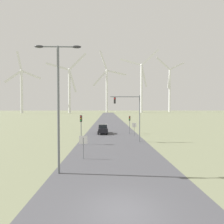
{
  "coord_description": "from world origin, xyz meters",
  "views": [
    {
      "loc": [
        -0.74,
        -8.36,
        5.05
      ],
      "look_at": [
        0.0,
        20.84,
        4.33
      ],
      "focal_mm": 28.0,
      "sensor_mm": 36.0,
      "label": 1
    }
  ],
  "objects_px": {
    "stop_sign_near": "(83,143)",
    "stop_sign_far": "(134,127)",
    "traffic_light_post_near_right": "(130,121)",
    "wind_turbine_center": "(107,86)",
    "wind_turbine_far_right": "(170,86)",
    "wind_turbine_left": "(69,85)",
    "wind_turbine_right": "(142,83)",
    "car_approaching": "(103,129)",
    "traffic_light_post_near_left": "(81,123)",
    "wind_turbine_far_left": "(22,87)",
    "traffic_light_mast_overhead": "(130,109)",
    "streetlamp": "(58,93)"
  },
  "relations": [
    {
      "from": "stop_sign_far",
      "to": "wind_turbine_far_right",
      "type": "height_order",
      "value": "wind_turbine_far_right"
    },
    {
      "from": "wind_turbine_center",
      "to": "streetlamp",
      "type": "bearing_deg",
      "value": -90.96
    },
    {
      "from": "traffic_light_mast_overhead",
      "to": "traffic_light_post_near_right",
      "type": "bearing_deg",
      "value": 83.28
    },
    {
      "from": "wind_turbine_right",
      "to": "car_approaching",
      "type": "bearing_deg",
      "value": -103.84
    },
    {
      "from": "stop_sign_far",
      "to": "traffic_light_post_near_right",
      "type": "xyz_separation_m",
      "value": [
        -0.56,
        2.18,
        0.91
      ]
    },
    {
      "from": "stop_sign_near",
      "to": "wind_turbine_center",
      "type": "height_order",
      "value": "wind_turbine_center"
    },
    {
      "from": "stop_sign_near",
      "to": "stop_sign_far",
      "type": "distance_m",
      "value": 16.05
    },
    {
      "from": "wind_turbine_left",
      "to": "wind_turbine_right",
      "type": "distance_m",
      "value": 72.93
    },
    {
      "from": "wind_turbine_left",
      "to": "wind_turbine_far_right",
      "type": "distance_m",
      "value": 116.44
    },
    {
      "from": "stop_sign_near",
      "to": "wind_turbine_far_right",
      "type": "distance_m",
      "value": 204.85
    },
    {
      "from": "streetlamp",
      "to": "wind_turbine_center",
      "type": "distance_m",
      "value": 175.26
    },
    {
      "from": "car_approaching",
      "to": "wind_turbine_far_left",
      "type": "bearing_deg",
      "value": 121.24
    },
    {
      "from": "traffic_light_post_near_left",
      "to": "wind_turbine_left",
      "type": "relative_size",
      "value": 0.07
    },
    {
      "from": "traffic_light_post_near_left",
      "to": "wind_turbine_far_right",
      "type": "height_order",
      "value": "wind_turbine_far_right"
    },
    {
      "from": "wind_turbine_far_right",
      "to": "wind_turbine_center",
      "type": "bearing_deg",
      "value": -166.46
    },
    {
      "from": "car_approaching",
      "to": "wind_turbine_far_right",
      "type": "xyz_separation_m",
      "value": [
        74.41,
        171.21,
        30.22
      ]
    },
    {
      "from": "stop_sign_near",
      "to": "stop_sign_far",
      "type": "xyz_separation_m",
      "value": [
        7.23,
        14.33,
        0.02
      ]
    },
    {
      "from": "traffic_light_post_near_right",
      "to": "traffic_light_mast_overhead",
      "type": "height_order",
      "value": "traffic_light_mast_overhead"
    },
    {
      "from": "streetlamp",
      "to": "wind_turbine_left",
      "type": "distance_m",
      "value": 156.64
    },
    {
      "from": "wind_turbine_far_left",
      "to": "wind_turbine_left",
      "type": "height_order",
      "value": "wind_turbine_left"
    },
    {
      "from": "streetlamp",
      "to": "stop_sign_far",
      "type": "distance_m",
      "value": 20.54
    },
    {
      "from": "streetlamp",
      "to": "wind_turbine_center",
      "type": "xyz_separation_m",
      "value": [
        2.91,
        173.86,
        21.97
      ]
    },
    {
      "from": "traffic_light_post_near_right",
      "to": "traffic_light_post_near_left",
      "type": "bearing_deg",
      "value": -129.69
    },
    {
      "from": "car_approaching",
      "to": "wind_turbine_center",
      "type": "bearing_deg",
      "value": 89.96
    },
    {
      "from": "wind_turbine_center",
      "to": "stop_sign_far",
      "type": "bearing_deg",
      "value": -87.92
    },
    {
      "from": "car_approaching",
      "to": "wind_turbine_left",
      "type": "height_order",
      "value": "wind_turbine_left"
    },
    {
      "from": "wind_turbine_far_right",
      "to": "wind_turbine_far_left",
      "type": "bearing_deg",
      "value": -164.24
    },
    {
      "from": "streetlamp",
      "to": "wind_turbine_center",
      "type": "height_order",
      "value": "wind_turbine_center"
    },
    {
      "from": "wind_turbine_far_left",
      "to": "wind_turbine_right",
      "type": "relative_size",
      "value": 0.86
    },
    {
      "from": "car_approaching",
      "to": "wind_turbine_center",
      "type": "relative_size",
      "value": 0.06
    },
    {
      "from": "stop_sign_near",
      "to": "wind_turbine_left",
      "type": "xyz_separation_m",
      "value": [
        -33.48,
        148.26,
        24.37
      ]
    },
    {
      "from": "traffic_light_mast_overhead",
      "to": "stop_sign_near",
      "type": "bearing_deg",
      "value": -124.1
    },
    {
      "from": "stop_sign_near",
      "to": "wind_turbine_far_right",
      "type": "bearing_deg",
      "value": 68.02
    },
    {
      "from": "traffic_light_mast_overhead",
      "to": "wind_turbine_far_right",
      "type": "xyz_separation_m",
      "value": [
        70.14,
        179.53,
        26.28
      ]
    },
    {
      "from": "stop_sign_near",
      "to": "traffic_light_post_near_right",
      "type": "relative_size",
      "value": 0.66
    },
    {
      "from": "stop_sign_near",
      "to": "car_approaching",
      "type": "bearing_deg",
      "value": 85.05
    },
    {
      "from": "wind_turbine_far_left",
      "to": "wind_turbine_right",
      "type": "height_order",
      "value": "wind_turbine_right"
    },
    {
      "from": "streetlamp",
      "to": "traffic_light_post_near_right",
      "type": "bearing_deg",
      "value": 68.41
    },
    {
      "from": "stop_sign_far",
      "to": "traffic_light_mast_overhead",
      "type": "relative_size",
      "value": 0.34
    },
    {
      "from": "car_approaching",
      "to": "wind_turbine_center",
      "type": "height_order",
      "value": "wind_turbine_center"
    },
    {
      "from": "wind_turbine_center",
      "to": "wind_turbine_far_right",
      "type": "distance_m",
      "value": 76.49
    },
    {
      "from": "traffic_light_post_near_right",
      "to": "traffic_light_mast_overhead",
      "type": "xyz_separation_m",
      "value": [
        -0.95,
        -8.05,
        2.33
      ]
    },
    {
      "from": "wind_turbine_left",
      "to": "wind_turbine_right",
      "type": "relative_size",
      "value": 0.87
    },
    {
      "from": "wind_turbine_left",
      "to": "wind_turbine_right",
      "type": "xyz_separation_m",
      "value": [
        71.12,
        15.45,
        4.7
      ]
    },
    {
      "from": "stop_sign_far",
      "to": "wind_turbine_left",
      "type": "bearing_deg",
      "value": 106.91
    },
    {
      "from": "traffic_light_post_near_left",
      "to": "wind_turbine_far_left",
      "type": "bearing_deg",
      "value": 118.54
    },
    {
      "from": "stop_sign_near",
      "to": "traffic_light_post_near_left",
      "type": "xyz_separation_m",
      "value": [
        -1.26,
        6.94,
        1.35
      ]
    },
    {
      "from": "traffic_light_post_near_left",
      "to": "car_approaching",
      "type": "bearing_deg",
      "value": 74.56
    },
    {
      "from": "streetlamp",
      "to": "wind_turbine_left",
      "type": "relative_size",
      "value": 0.17
    },
    {
      "from": "streetlamp",
      "to": "wind_turbine_far_left",
      "type": "bearing_deg",
      "value": 116.75
    }
  ]
}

